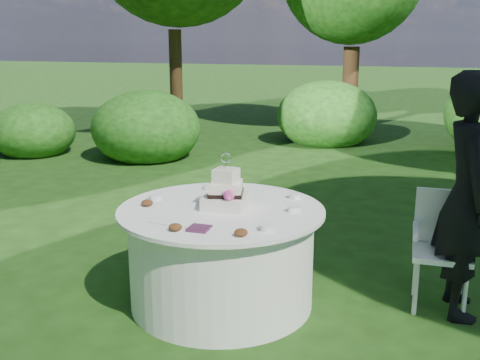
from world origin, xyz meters
name	(u,v)px	position (x,y,z in m)	size (l,w,h in m)	color
ground	(222,302)	(0.00, 0.00, 0.00)	(80.00, 80.00, 0.00)	#1A350E
napkins	(199,228)	(0.03, -0.51, 0.78)	(0.14, 0.14, 0.02)	#4D2141
feather_plume	(180,225)	(-0.13, -0.47, 0.78)	(0.48, 0.07, 0.01)	white
guest	(468,196)	(1.74, 0.43, 0.90)	(0.66, 0.43, 1.80)	black
table	(221,256)	(0.00, 0.00, 0.39)	(1.56, 1.56, 0.77)	white
cake	(226,193)	(0.03, 0.02, 0.88)	(0.32, 0.33, 0.42)	silver
chair	(442,240)	(1.60, 0.51, 0.52)	(0.45, 0.43, 0.89)	white
votives	(242,202)	(0.12, 0.14, 0.79)	(1.21, 0.97, 0.04)	white
petal_cups	(185,220)	(-0.11, -0.41, 0.79)	(0.98, 0.54, 0.05)	#562D16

